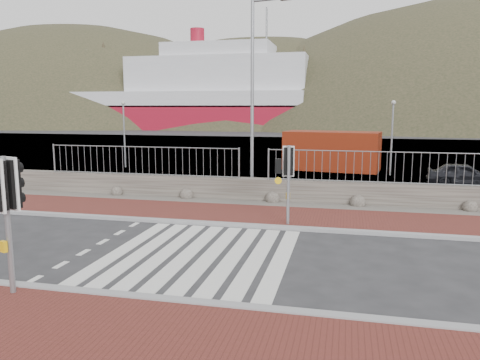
% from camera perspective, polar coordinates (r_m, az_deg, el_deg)
% --- Properties ---
extents(ground, '(220.00, 220.00, 0.00)m').
position_cam_1_polar(ground, '(12.22, -5.02, -9.07)').
color(ground, '#28282B').
rests_on(ground, ground).
extents(sidewalk_near, '(40.00, 4.00, 0.08)m').
position_cam_1_polar(sidewalk_near, '(7.97, -16.81, -19.35)').
color(sidewalk_near, maroon).
rests_on(sidewalk_near, ground).
extents(sidewalk_far, '(40.00, 3.00, 0.08)m').
position_cam_1_polar(sidewalk_far, '(16.39, -0.17, -4.23)').
color(sidewalk_far, maroon).
rests_on(sidewalk_far, ground).
extents(kerb_near, '(40.00, 0.25, 0.12)m').
position_cam_1_polar(kerb_near, '(9.57, -10.72, -14.08)').
color(kerb_near, gray).
rests_on(kerb_near, ground).
extents(kerb_far, '(40.00, 0.25, 0.12)m').
position_cam_1_polar(kerb_far, '(14.97, -1.48, -5.46)').
color(kerb_far, gray).
rests_on(kerb_far, ground).
extents(zebra_crossing, '(4.62, 5.60, 0.01)m').
position_cam_1_polar(zebra_crossing, '(12.22, -5.02, -9.04)').
color(zebra_crossing, silver).
rests_on(zebra_crossing, ground).
extents(gravel_strip, '(40.00, 1.50, 0.06)m').
position_cam_1_polar(gravel_strip, '(18.30, 1.25, -2.87)').
color(gravel_strip, '#59544C').
rests_on(gravel_strip, ground).
extents(stone_wall, '(40.00, 0.60, 0.90)m').
position_cam_1_polar(stone_wall, '(18.99, 1.75, -1.15)').
color(stone_wall, '#4A433D').
rests_on(stone_wall, ground).
extents(railing, '(18.07, 0.07, 1.22)m').
position_cam_1_polar(railing, '(18.65, 1.68, 2.92)').
color(railing, gray).
rests_on(railing, stone_wall).
extents(quay, '(120.00, 40.00, 0.50)m').
position_cam_1_polar(quay, '(39.29, 7.60, 3.33)').
color(quay, '#4C4C4F').
rests_on(quay, ground).
extents(water, '(220.00, 50.00, 0.05)m').
position_cam_1_polar(water, '(74.13, 10.17, 5.85)').
color(water, '#3F4C54').
rests_on(water, ground).
extents(ferry, '(50.00, 16.00, 20.00)m').
position_cam_1_polar(ferry, '(83.87, -6.87, 9.93)').
color(ferry, maroon).
rests_on(ferry, ground).
extents(hills_backdrop, '(254.00, 90.00, 100.00)m').
position_cam_1_polar(hills_backdrop, '(102.56, 14.31, -6.54)').
color(hills_backdrop, '#292E1B').
rests_on(hills_backdrop, ground).
extents(traffic_signal_near, '(0.46, 0.37, 2.83)m').
position_cam_1_polar(traffic_signal_near, '(10.17, -26.66, -1.75)').
color(traffic_signal_near, gray).
rests_on(traffic_signal_near, ground).
extents(traffic_signal_far, '(0.63, 0.31, 2.58)m').
position_cam_1_polar(traffic_signal_far, '(14.68, 5.81, 1.43)').
color(traffic_signal_far, gray).
rests_on(traffic_signal_far, ground).
extents(streetlight, '(1.69, 0.51, 8.04)m').
position_cam_1_polar(streetlight, '(19.50, 1.88, 11.13)').
color(streetlight, gray).
rests_on(streetlight, ground).
extents(shipping_container, '(5.84, 3.19, 2.31)m').
position_cam_1_polar(shipping_container, '(28.68, 11.11, 3.51)').
color(shipping_container, maroon).
rests_on(shipping_container, ground).
extents(car_a, '(3.38, 1.58, 1.12)m').
position_cam_1_polar(car_a, '(24.85, 25.57, 0.62)').
color(car_a, black).
rests_on(car_a, ground).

